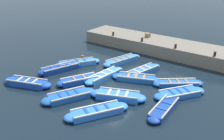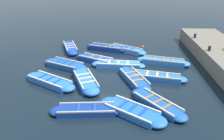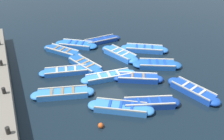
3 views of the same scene
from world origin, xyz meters
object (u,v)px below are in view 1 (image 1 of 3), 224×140
object	(u,v)px
boat_end_of_row	(118,96)
boat_near_quay	(60,69)
boat_outer_right	(69,96)
boat_stern_in	(178,83)
boat_drifting	(180,93)
bollard_mid_north	(142,40)
boat_tucked	(122,60)
boat_centre	(164,108)
bollard_south	(215,54)
boat_bow_out	(105,76)
bollard_mid_south	(176,46)
boat_broadside	(78,63)
boat_mid_row	(79,80)
boat_inner_gap	(143,71)
bollard_north	(113,34)
wooden_crate	(148,35)
boat_far_corner	(136,78)
boat_alongside	(27,83)
buoy_orange_near	(82,56)
boat_outer_left	(97,112)

from	to	relation	value
boat_end_of_row	boat_near_quay	world-z (taller)	boat_near_quay
boat_outer_right	boat_stern_in	bearing A→B (deg)	140.85
boat_drifting	bollard_mid_north	xyz separation A→B (m)	(-5.71, -6.16, 1.08)
boat_near_quay	boat_tucked	xyz separation A→B (m)	(-4.33, 2.84, -0.02)
boat_centre	bollard_south	size ratio (longest dim) A/B	10.24
boat_bow_out	bollard_mid_south	distance (m)	6.99
boat_broadside	boat_mid_row	size ratio (longest dim) A/B	1.10
boat_inner_gap	boat_mid_row	xyz separation A→B (m)	(4.12, -2.69, 0.03)
boat_outer_right	bollard_north	distance (m)	10.99
boat_mid_row	boat_end_of_row	bearing A→B (deg)	85.82
boat_outer_right	wooden_crate	bearing A→B (deg)	-174.93
boat_stern_in	boat_centre	size ratio (longest dim) A/B	0.88
boat_far_corner	boat_end_of_row	distance (m)	2.97
boat_alongside	boat_mid_row	bearing A→B (deg)	133.81
boat_inner_gap	boat_near_quay	xyz separation A→B (m)	(3.50, -5.31, 0.05)
boat_inner_gap	boat_drifting	bearing A→B (deg)	64.94
boat_alongside	buoy_orange_near	xyz separation A→B (m)	(-6.23, -0.60, -0.06)
boat_outer_right	wooden_crate	size ratio (longest dim) A/B	8.81
boat_stern_in	boat_drifting	world-z (taller)	boat_drifting
boat_bow_out	boat_drifting	size ratio (longest dim) A/B	1.11
boat_mid_row	boat_tucked	bearing A→B (deg)	177.40
boat_outer_left	bollard_mid_north	distance (m)	11.06
boat_inner_gap	boat_tucked	distance (m)	2.60
wooden_crate	boat_drifting	bearing A→B (deg)	41.72
bollard_mid_north	bollard_mid_south	world-z (taller)	same
boat_alongside	bollard_mid_north	size ratio (longest dim) A/B	10.32
boat_centre	bollard_north	xyz separation A→B (m)	(-7.87, -9.39, 1.09)
boat_outer_right	boat_alongside	size ratio (longest dim) A/B	0.98
boat_inner_gap	boat_outer_left	distance (m)	6.60
boat_bow_out	boat_alongside	distance (m)	5.41
boat_tucked	wooden_crate	bearing A→B (deg)	-177.39
boat_outer_right	boat_centre	xyz separation A→B (m)	(-2.29, 5.36, -0.03)
boat_stern_in	bollard_south	size ratio (longest dim) A/B	9.05
bollard_south	bollard_mid_north	bearing A→B (deg)	-90.00
boat_tucked	bollard_south	xyz separation A→B (m)	(-3.13, 6.53, 1.07)
boat_end_of_row	bollard_mid_south	xyz separation A→B (m)	(-8.34, 0.03, 1.05)
boat_mid_row	bollard_mid_north	world-z (taller)	bollard_mid_north
boat_outer_right	boat_near_quay	world-z (taller)	boat_near_quay
boat_tucked	boat_centre	bearing A→B (deg)	52.55
bollard_mid_south	boat_end_of_row	bearing A→B (deg)	-0.18
boat_bow_out	boat_end_of_row	size ratio (longest dim) A/B	1.06
boat_near_quay	boat_mid_row	distance (m)	2.69
boat_broadside	boat_mid_row	distance (m)	3.23
boat_alongside	boat_outer_right	bearing A→B (deg)	95.96
boat_tucked	wooden_crate	size ratio (longest dim) A/B	9.65
boat_outer_right	bollard_north	xyz separation A→B (m)	(-10.16, -4.03, 1.06)
boat_stern_in	wooden_crate	size ratio (longest dim) A/B	7.86
bollard_south	boat_broadside	bearing A→B (deg)	-57.28
boat_centre	buoy_orange_near	distance (m)	10.21
boat_broadside	boat_alongside	xyz separation A→B (m)	(4.71, -0.25, 0.02)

